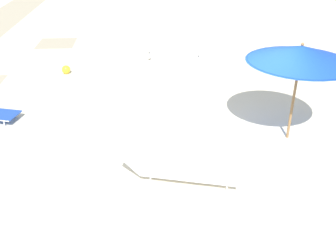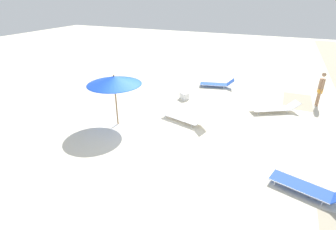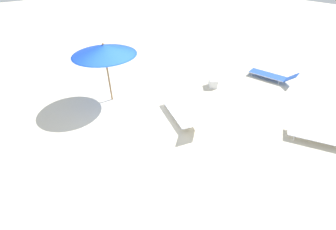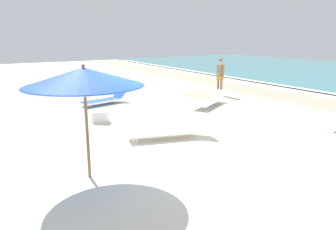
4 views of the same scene
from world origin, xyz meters
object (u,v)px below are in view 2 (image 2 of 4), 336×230
sun_lounger_near_water_left (309,188)px  sun_lounger_near_water_right (186,118)px  cooler_box (184,96)px  beachgoer_wading_adult (321,87)px  beach_umbrella (114,80)px  sun_lounger_beside_umbrella (217,84)px  sun_lounger_under_umbrella (275,108)px

sun_lounger_near_water_left → sun_lounger_near_water_right: sun_lounger_near_water_left is taller
cooler_box → beachgoer_wading_adult: bearing=-127.2°
beach_umbrella → sun_lounger_beside_umbrella: size_ratio=1.08×
cooler_box → sun_lounger_near_water_left: bearing=173.4°
beach_umbrella → sun_lounger_under_umbrella: beach_umbrella is taller
beach_umbrella → sun_lounger_beside_umbrella: beach_umbrella is taller
sun_lounger_beside_umbrella → sun_lounger_near_water_left: (8.35, 4.76, 0.01)m
sun_lounger_under_umbrella → sun_lounger_near_water_left: sun_lounger_near_water_left is taller
cooler_box → beach_umbrella: bearing=104.3°
beachgoer_wading_adult → cooler_box: bearing=-83.0°
sun_lounger_under_umbrella → sun_lounger_near_water_right: sun_lounger_near_water_right is taller
sun_lounger_near_water_right → beachgoer_wading_adult: bearing=144.3°
sun_lounger_under_umbrella → sun_lounger_near_water_left: size_ratio=1.08×
sun_lounger_near_water_left → beach_umbrella: bearing=-85.4°
sun_lounger_near_water_left → beachgoer_wading_adult: (-7.54, 0.73, 0.78)m
beach_umbrella → sun_lounger_near_water_right: size_ratio=0.97×
sun_lounger_beside_umbrella → sun_lounger_near_water_left: bearing=16.5°
beach_umbrella → sun_lounger_near_water_left: bearing=78.2°
beachgoer_wading_adult → sun_lounger_beside_umbrella: bearing=-107.3°
sun_lounger_near_water_right → sun_lounger_under_umbrella: bearing=143.1°
sun_lounger_under_umbrella → beachgoer_wading_adult: bearing=101.3°
beach_umbrella → sun_lounger_near_water_left: (1.59, 7.62, -1.82)m
sun_lounger_beside_umbrella → sun_lounger_near_water_right: sun_lounger_near_water_right is taller
sun_lounger_beside_umbrella → sun_lounger_near_water_right: size_ratio=0.90×
sun_lounger_near_water_right → sun_lounger_beside_umbrella: bearing=-166.1°
sun_lounger_beside_umbrella → cooler_box: bearing=-36.7°
beach_umbrella → cooler_box: bearing=157.4°
sun_lounger_beside_umbrella → cooler_box: 2.96m
sun_lounger_beside_umbrella → sun_lounger_near_water_right: bearing=-14.5°
sun_lounger_near_water_left → beachgoer_wading_adult: 7.61m
sun_lounger_near_water_right → beachgoer_wading_adult: beachgoer_wading_adult is taller
sun_lounger_under_umbrella → sun_lounger_beside_umbrella: (-2.53, -3.54, 0.01)m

